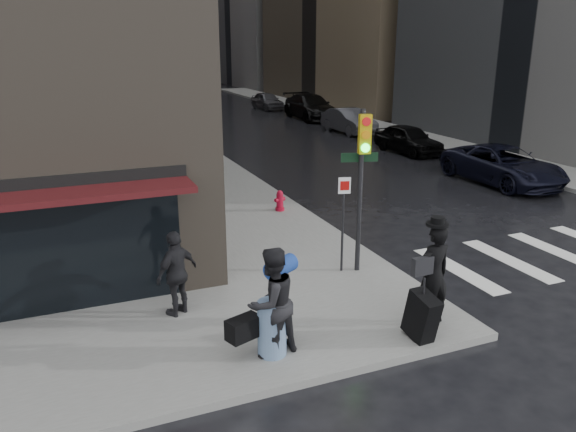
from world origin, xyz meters
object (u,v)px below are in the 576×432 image
(parked_car_2, at_px, (349,121))
(parked_car_3, at_px, (311,107))
(man_overcoat, at_px, (431,281))
(parked_car_0, at_px, (503,165))
(man_jeans, at_px, (271,302))
(man_greycoat, at_px, (177,273))
(parked_car_1, at_px, (408,139))
(traffic_light, at_px, (360,170))
(parked_car_4, at_px, (267,101))
(fire_hydrant, at_px, (280,202))

(parked_car_2, bearing_deg, parked_car_3, 83.22)
(man_overcoat, height_order, parked_car_0, man_overcoat)
(man_jeans, height_order, man_greycoat, man_jeans)
(man_jeans, xyz_separation_m, parked_car_0, (12.75, 8.37, -0.41))
(parked_car_1, bearing_deg, parked_car_3, 82.95)
(parked_car_3, bearing_deg, parked_car_0, -91.48)
(man_jeans, bearing_deg, man_greycoat, -81.12)
(parked_car_1, relative_size, parked_car_3, 0.70)
(traffic_light, relative_size, parked_car_0, 0.73)
(man_jeans, xyz_separation_m, parked_car_4, (12.86, 34.52, -0.46))
(man_overcoat, distance_m, traffic_light, 3.19)
(man_overcoat, bearing_deg, parked_car_2, -117.90)
(parked_car_0, relative_size, parked_car_2, 1.19)
(parked_car_1, bearing_deg, fire_hydrant, -147.25)
(traffic_light, bearing_deg, parked_car_0, 45.78)
(traffic_light, bearing_deg, parked_car_3, 82.33)
(man_greycoat, xyz_separation_m, traffic_light, (4.29, 0.51, 1.56))
(parked_car_1, bearing_deg, parked_car_0, -94.78)
(parked_car_0, bearing_deg, traffic_light, -149.56)
(man_overcoat, relative_size, fire_hydrant, 3.28)
(parked_car_2, bearing_deg, traffic_light, -120.17)
(man_overcoat, bearing_deg, parked_car_0, -141.43)
(fire_hydrant, bearing_deg, traffic_light, -91.70)
(man_jeans, distance_m, fire_hydrant, 8.53)
(man_greycoat, bearing_deg, man_jeans, 86.13)
(parked_car_3, height_order, parked_car_4, parked_car_3)
(man_greycoat, height_order, parked_car_0, man_greycoat)
(man_jeans, bearing_deg, parked_car_0, -166.50)
(parked_car_2, bearing_deg, man_greycoat, -128.65)
(man_overcoat, distance_m, parked_car_2, 23.85)
(man_jeans, relative_size, parked_car_0, 0.38)
(traffic_light, height_order, fire_hydrant, traffic_light)
(man_jeans, relative_size, man_greycoat, 1.13)
(man_jeans, relative_size, parked_car_4, 0.50)
(parked_car_0, bearing_deg, parked_car_2, 87.82)
(man_overcoat, bearing_deg, parked_car_3, -113.56)
(man_greycoat, relative_size, parked_car_4, 0.44)
(parked_car_1, height_order, parked_car_3, parked_car_3)
(parked_car_2, bearing_deg, fire_hydrant, -128.09)
(man_overcoat, height_order, parked_car_3, man_overcoat)
(traffic_light, bearing_deg, parked_car_4, 87.90)
(man_jeans, xyz_separation_m, fire_hydrant, (3.29, 7.84, -0.68))
(man_jeans, height_order, parked_car_4, man_jeans)
(traffic_light, distance_m, parked_car_4, 33.41)
(parked_car_2, xyz_separation_m, parked_car_4, (-0.27, 13.07, -0.05))
(parked_car_1, bearing_deg, parked_car_4, 86.39)
(man_overcoat, relative_size, traffic_light, 0.57)
(man_greycoat, relative_size, fire_hydrant, 2.62)
(traffic_light, relative_size, parked_car_3, 0.65)
(fire_hydrant, distance_m, parked_car_4, 28.35)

